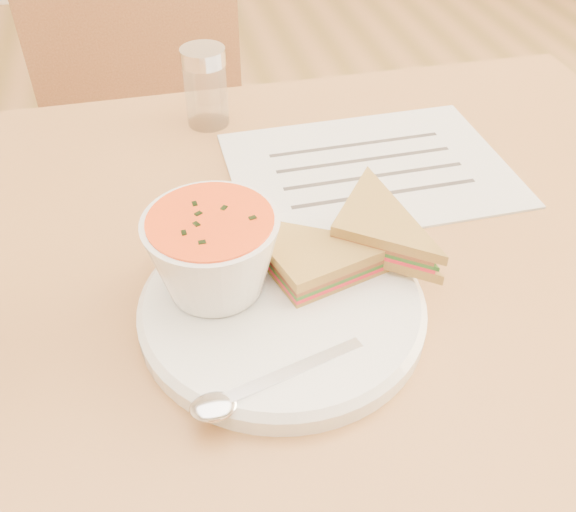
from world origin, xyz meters
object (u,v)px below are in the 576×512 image
object	(u,v)px
chair_far	(171,207)
soup_bowl	(214,257)
plate	(282,308)
dining_table	(285,449)
condiment_shaker	(206,87)

from	to	relation	value
chair_far	soup_bowl	bearing A→B (deg)	85.96
chair_far	plate	size ratio (longest dim) A/B	3.46
dining_table	plate	bearing A→B (deg)	-103.82
soup_bowl	condiment_shaker	world-z (taller)	condiment_shaker
chair_far	condiment_shaker	distance (m)	0.45
plate	soup_bowl	size ratio (longest dim) A/B	2.20
chair_far	condiment_shaker	bearing A→B (deg)	96.80
dining_table	condiment_shaker	size ratio (longest dim) A/B	10.08
dining_table	soup_bowl	bearing A→B (deg)	-138.18
plate	condiment_shaker	size ratio (longest dim) A/B	2.54
dining_table	condiment_shaker	world-z (taller)	condiment_shaker
dining_table	soup_bowl	world-z (taller)	soup_bowl
plate	chair_far	bearing A→B (deg)	97.31
soup_bowl	condiment_shaker	xyz separation A→B (m)	(0.04, 0.33, -0.01)
dining_table	chair_far	bearing A→B (deg)	101.15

